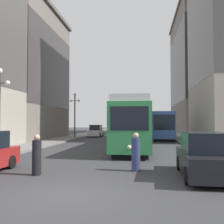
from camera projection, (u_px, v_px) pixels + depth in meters
ground_plane at (67, 194)px, 8.05m from camera, size 200.00×200.00×0.00m
sidewalk_left at (89, 134)px, 48.65m from camera, size 3.18×120.00×0.15m
sidewalk_right at (173, 134)px, 46.85m from camera, size 3.18×120.00×0.15m
streetcar at (134, 124)px, 22.27m from camera, size 2.74×14.87×3.89m
transit_bus at (162, 124)px, 34.44m from camera, size 2.81×11.54×3.45m
parked_car_left_near at (96, 131)px, 39.96m from camera, size 1.91×4.33×1.82m
parked_car_right_far at (204, 156)px, 10.59m from camera, size 2.03×4.79×1.82m
pedestrian_crossing_near at (37, 156)px, 11.01m from camera, size 0.38×0.38×1.71m
pedestrian_crossing_far at (136, 153)px, 11.91m from camera, size 0.39×0.39×1.75m
lamp_post_left_far at (75, 109)px, 35.03m from camera, size 1.41×0.36×5.97m
building_left_midblock at (2, 72)px, 34.90m from camera, size 14.73×15.84×17.32m
building_right_midblock at (214, 71)px, 53.24m from camera, size 15.74×23.06×24.62m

